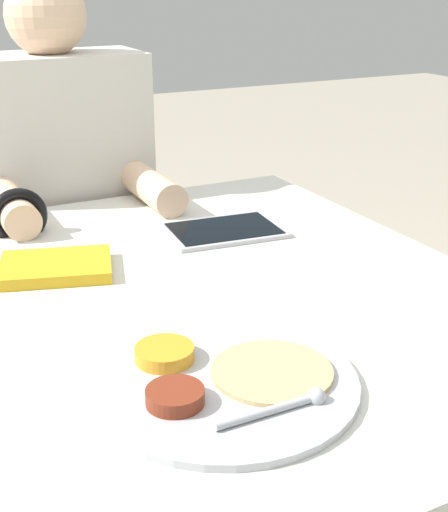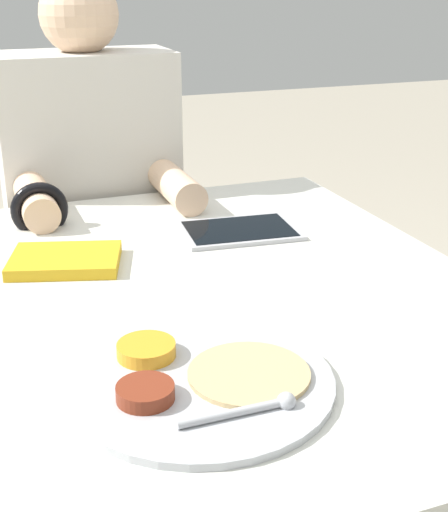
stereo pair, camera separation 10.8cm
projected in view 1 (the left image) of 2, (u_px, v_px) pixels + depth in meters
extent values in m
cube|color=silver|center=(129.00, 501.00, 1.18)|extent=(1.17, 1.07, 0.71)
cylinder|color=#B7BABF|center=(224.00, 382.00, 0.86)|extent=(0.32, 0.32, 0.01)
cylinder|color=gold|center=(167.00, 353.00, 0.89)|extent=(0.07, 0.07, 0.02)
cylinder|color=maroon|center=(175.00, 396.00, 0.80)|extent=(0.07, 0.07, 0.02)
cylinder|color=tan|center=(272.00, 371.00, 0.86)|extent=(0.15, 0.15, 0.01)
cylinder|color=#B7BABF|center=(267.00, 411.00, 0.78)|extent=(0.13, 0.01, 0.01)
sphere|color=#B7BABF|center=(316.00, 397.00, 0.81)|extent=(0.02, 0.02, 0.02)
cube|color=silver|center=(56.00, 270.00, 1.18)|extent=(0.21, 0.17, 0.01)
cube|color=gold|center=(56.00, 267.00, 1.17)|extent=(0.21, 0.18, 0.02)
cube|color=#B7B7BC|center=(224.00, 231.00, 1.36)|extent=(0.23, 0.17, 0.01)
cube|color=black|center=(224.00, 228.00, 1.35)|extent=(0.21, 0.15, 0.00)
cube|color=black|center=(77.00, 374.00, 1.81)|extent=(0.35, 0.22, 0.44)
cube|color=beige|center=(60.00, 182.00, 1.63)|extent=(0.39, 0.20, 0.57)
sphere|color=beige|center=(45.00, 15.00, 1.49)|extent=(0.17, 0.17, 0.17)
cylinder|color=beige|center=(11.00, 206.00, 1.39)|extent=(0.07, 0.23, 0.07)
cylinder|color=beige|center=(151.00, 187.00, 1.52)|extent=(0.07, 0.23, 0.07)
torus|color=black|center=(18.00, 216.00, 1.34)|extent=(0.11, 0.02, 0.11)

